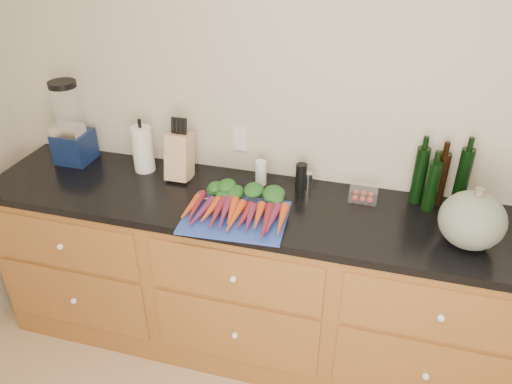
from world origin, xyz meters
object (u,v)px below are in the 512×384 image
(cutting_board, at_px, (235,217))
(paper_towel, at_px, (143,149))
(blender_appliance, at_px, (71,128))
(tomato_box, at_px, (363,193))
(knife_block, at_px, (180,156))
(carrots, at_px, (238,207))
(squash, at_px, (472,220))

(cutting_board, bearing_deg, paper_towel, 152.39)
(blender_appliance, distance_m, tomato_box, 1.59)
(blender_appliance, height_order, knife_block, blender_appliance)
(carrots, relative_size, squash, 1.77)
(carrots, distance_m, tomato_box, 0.62)
(paper_towel, distance_m, tomato_box, 1.16)
(cutting_board, relative_size, tomato_box, 3.52)
(squash, distance_m, blender_appliance, 2.05)
(cutting_board, height_order, carrots, carrots)
(squash, xyz_separation_m, knife_block, (-1.40, 0.22, -0.00))
(paper_towel, bearing_deg, blender_appliance, -179.66)
(carrots, relative_size, blender_appliance, 1.05)
(carrots, xyz_separation_m, paper_towel, (-0.61, 0.28, 0.09))
(knife_block, relative_size, tomato_box, 1.80)
(squash, distance_m, paper_towel, 1.63)
(carrots, height_order, squash, squash)
(tomato_box, bearing_deg, carrots, -151.86)
(carrots, distance_m, paper_towel, 0.68)
(knife_block, bearing_deg, squash, -9.01)
(carrots, relative_size, knife_block, 1.99)
(carrots, height_order, knife_block, knife_block)
(squash, relative_size, knife_block, 1.13)
(paper_towel, bearing_deg, cutting_board, -27.61)
(cutting_board, bearing_deg, carrots, 90.00)
(blender_appliance, bearing_deg, tomato_box, 0.45)
(paper_towel, bearing_deg, knife_block, -5.24)
(paper_towel, distance_m, knife_block, 0.22)
(carrots, bearing_deg, squash, 2.36)
(cutting_board, xyz_separation_m, blender_appliance, (-1.03, 0.32, 0.19))
(paper_towel, height_order, knife_block, paper_towel)
(carrots, distance_m, squash, 1.01)
(squash, relative_size, tomato_box, 2.03)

